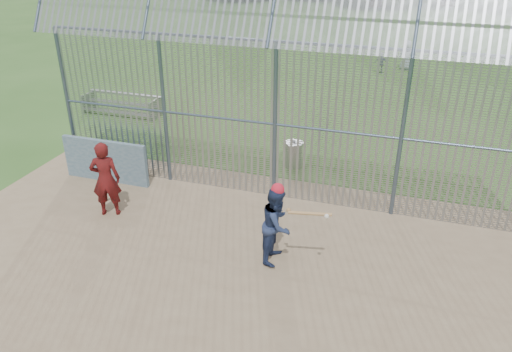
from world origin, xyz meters
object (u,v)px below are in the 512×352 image
(batter, at_px, (277,225))
(trash_can, at_px, (293,154))
(bleacher, at_px, (122,104))
(onlooker, at_px, (106,179))
(dugout_wall, at_px, (106,161))

(batter, distance_m, trash_can, 4.69)
(batter, distance_m, bleacher, 10.62)
(onlooker, height_order, bleacher, onlooker)
(dugout_wall, distance_m, trash_can, 5.30)
(dugout_wall, distance_m, onlooker, 1.87)
(onlooker, xyz_separation_m, bleacher, (-3.59, 6.47, -0.55))
(batter, height_order, trash_can, batter)
(trash_can, relative_size, bleacher, 0.27)
(dugout_wall, relative_size, bleacher, 0.83)
(dugout_wall, bearing_deg, onlooker, -55.57)
(dugout_wall, distance_m, batter, 5.80)
(trash_can, bearing_deg, bleacher, 161.56)
(onlooker, distance_m, trash_can, 5.46)
(trash_can, bearing_deg, batter, -80.28)
(batter, height_order, bleacher, batter)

